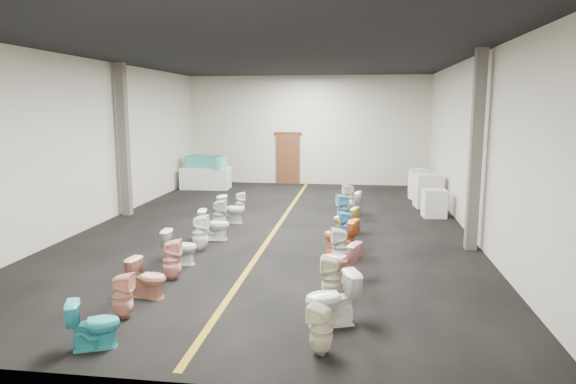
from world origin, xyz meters
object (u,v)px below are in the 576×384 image
object	(u,v)px
toilet_left_7	(219,215)
toilet_left_6	(214,225)
appliance_crate_b	(428,191)
toilet_left_8	(232,209)
toilet_left_9	(240,204)
toilet_right_0	(321,330)
toilet_right_9	(349,203)
appliance_crate_a	(434,203)
toilet_right_5	(341,236)
display_table	(206,178)
toilet_right_1	(332,299)
toilet_left_2	(148,278)
toilet_right_10	(349,197)
toilet_left_3	(172,260)
toilet_left_1	(122,296)
appliance_crate_c	(423,188)
bathtub	(205,162)
toilet_left_4	(180,247)
toilet_left_5	(200,233)
toilet_right_2	(331,278)
toilet_right_3	(340,261)
toilet_right_7	(345,219)
appliance_crate_d	(419,182)
toilet_left_0	(94,324)
toilet_right_6	(346,226)
toilet_right_4	(340,247)
toilet_right_8	(344,209)

from	to	relation	value
toilet_left_7	toilet_left_6	bearing A→B (deg)	-175.89
appliance_crate_b	toilet_left_8	distance (m)	6.53
toilet_left_9	toilet_right_0	world-z (taller)	toilet_left_9
toilet_left_6	toilet_right_9	bearing A→B (deg)	-51.89
appliance_crate_a	toilet_right_5	bearing A→B (deg)	-121.96
display_table	toilet_right_1	bearing A→B (deg)	-65.21
toilet_left_2	toilet_left_8	distance (m)	5.79
toilet_right_10	toilet_left_7	bearing A→B (deg)	-67.95
display_table	toilet_right_9	xyz separation A→B (m)	(5.75, -4.40, -0.05)
toilet_left_3	display_table	bearing A→B (deg)	2.25
toilet_right_10	toilet_right_9	bearing A→B (deg)	-20.13
toilet_left_6	toilet_left_1	bearing A→B (deg)	171.61
appliance_crate_c	toilet_left_2	world-z (taller)	appliance_crate_c
toilet_left_2	toilet_left_7	size ratio (longest dim) A/B	0.84
bathtub	toilet_left_4	distance (m)	9.99
toilet_left_5	toilet_right_2	world-z (taller)	toilet_left_5
toilet_left_5	toilet_right_3	xyz separation A→B (m)	(3.23, -1.60, -0.03)
toilet_right_9	toilet_right_10	size ratio (longest dim) A/B	0.91
toilet_left_8	toilet_right_7	size ratio (longest dim) A/B	1.14
appliance_crate_b	toilet_left_3	xyz separation A→B (m)	(-5.69, -7.95, -0.15)
appliance_crate_a	toilet_left_6	distance (m)	6.68
toilet_left_4	appliance_crate_a	bearing A→B (deg)	-49.68
toilet_left_9	toilet_right_10	distance (m)	3.46
appliance_crate_d	toilet_left_6	distance (m)	9.43
toilet_left_6	toilet_left_0	bearing A→B (deg)	172.46
toilet_left_0	toilet_left_1	world-z (taller)	toilet_left_1
toilet_right_7	toilet_right_6	bearing A→B (deg)	21.56
appliance_crate_d	toilet_left_9	world-z (taller)	appliance_crate_d
appliance_crate_b	toilet_left_7	bearing A→B (deg)	-145.95
toilet_left_6	toilet_right_4	size ratio (longest dim) A/B	0.95
toilet_right_1	toilet_left_7	bearing A→B (deg)	-170.06
toilet_right_0	toilet_right_10	xyz separation A→B (m)	(0.16, 9.69, 0.07)
toilet_left_8	toilet_right_10	distance (m)	3.93
toilet_right_10	toilet_right_7	bearing A→B (deg)	-21.53
appliance_crate_a	toilet_right_3	size ratio (longest dim) A/B	1.09
toilet_right_7	toilet_right_0	bearing A→B (deg)	17.98
toilet_left_8	toilet_left_6	bearing A→B (deg)	-169.87
toilet_right_1	toilet_right_10	size ratio (longest dim) A/B	1.00
toilet_left_5	toilet_right_8	distance (m)	4.44
toilet_left_0	toilet_left_9	world-z (taller)	toilet_left_9
toilet_left_1	toilet_left_5	bearing A→B (deg)	-5.71
toilet_right_8	toilet_right_2	bearing A→B (deg)	-18.22
toilet_right_0	toilet_right_2	xyz separation A→B (m)	(0.02, 1.99, 0.03)
display_table	toilet_right_9	size ratio (longest dim) A/B	2.52
toilet_left_1	toilet_right_2	world-z (taller)	toilet_right_2
toilet_left_3	toilet_left_6	xyz separation A→B (m)	(-0.03, 2.97, -0.01)
toilet_left_1	toilet_left_5	xyz separation A→B (m)	(0.03, 3.84, 0.05)
toilet_left_8	toilet_right_6	xyz separation A→B (m)	(3.24, -1.53, -0.02)
bathtub	toilet_right_10	distance (m)	6.77
toilet_right_1	toilet_right_4	xyz separation A→B (m)	(0.01, 2.93, -0.01)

